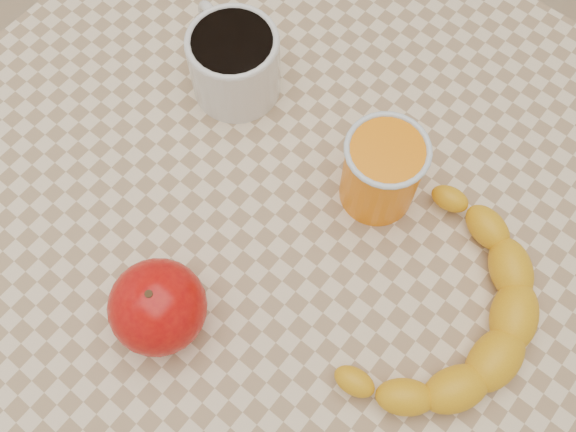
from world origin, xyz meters
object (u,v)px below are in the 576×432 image
Objects in this scene: coffee_mug at (233,60)px; apple at (158,307)px; table at (288,254)px; banana at (444,311)px; orange_juice_glass at (382,171)px.

coffee_mug is 1.27× the size of apple.
table is at bearing -32.01° from coffee_mug.
apple reaches higher than table.
banana is at bearing -13.64° from coffee_mug.
banana is (0.20, 0.16, -0.02)m from apple.
apple is (-0.03, -0.14, 0.13)m from table.
apple is 0.41× the size of banana.
orange_juice_glass is (0.05, 0.08, 0.13)m from table.
banana is at bearing 39.34° from apple.
apple is at bearing -108.30° from orange_juice_glass.
orange_juice_glass reaches higher than coffee_mug.
banana is (0.12, -0.07, -0.03)m from orange_juice_glass.
coffee_mug is 0.19m from orange_juice_glass.
apple is at bearing -63.38° from coffee_mug.
banana is at bearing -28.79° from orange_juice_glass.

